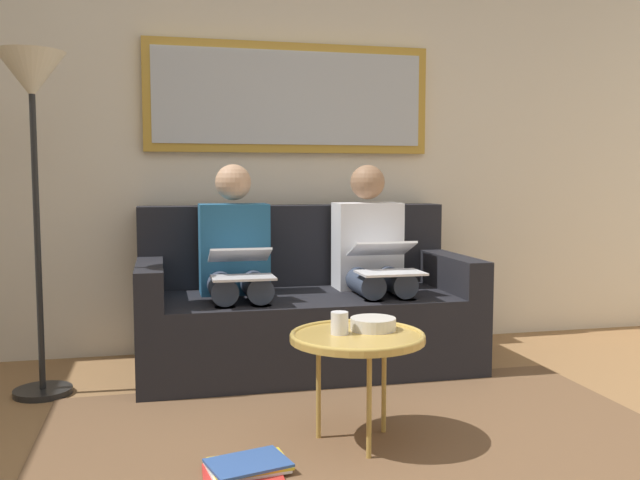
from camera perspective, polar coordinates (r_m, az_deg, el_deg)
The scene contains 13 objects.
wall_rear at distance 4.35m, azimuth -2.74°, elevation 8.29°, with size 6.00×0.12×2.60m, color beige.
area_rug at distance 2.85m, azimuth 4.08°, elevation -16.70°, with size 2.60×1.80×0.01m, color brown.
couch at distance 3.94m, azimuth -1.39°, elevation -5.80°, with size 1.84×0.90×0.90m.
framed_mirror at distance 4.28m, azimuth -2.52°, elevation 11.70°, with size 1.75×0.05×0.66m.
coffee_table at distance 2.75m, azimuth 3.12°, elevation -8.18°, with size 0.54×0.54×0.45m.
cup at distance 2.75m, azimuth 1.63°, elevation -6.92°, with size 0.07×0.07×0.09m, color silver.
bowl at distance 2.83m, azimuth 4.44°, elevation -6.97°, with size 0.19×0.19×0.05m, color beige.
person_left at distance 3.93m, azimuth 4.37°, elevation -1.49°, with size 0.38×0.58×1.14m.
laptop_white at distance 3.71m, azimuth 5.45°, elevation -1.58°, with size 0.34×0.38×0.17m.
person_right at distance 3.77m, azimuth -6.99°, elevation -1.80°, with size 0.38×0.58×1.14m.
laptop_silver at distance 3.53m, azimuth -6.57°, elevation -2.05°, with size 0.31×0.34×0.15m.
magazine_stack at distance 2.62m, azimuth -6.11°, elevation -18.23°, with size 0.33×0.26×0.04m.
standing_lamp at distance 3.58m, azimuth -22.78°, elevation 9.71°, with size 0.32×0.32×1.66m.
Camera 1 is at (0.79, 1.67, 1.06)m, focal length 38.49 mm.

